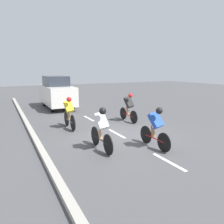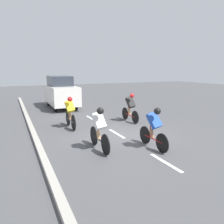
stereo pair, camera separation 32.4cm
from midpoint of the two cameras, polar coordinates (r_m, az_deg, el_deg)
ground_plane at (r=8.95m, az=1.29°, el=-6.25°), size 60.00×60.00×0.00m
lane_stripe_near at (r=6.75m, az=13.21°, el=-12.53°), size 0.12×1.40×0.01m
lane_stripe_mid at (r=9.25m, az=0.23°, el=-5.64°), size 0.12×1.40×0.01m
lane_stripe_far at (r=12.08m, az=-6.81°, el=-1.69°), size 0.12×1.40×0.01m
curb at (r=8.32m, az=-19.91°, el=-7.81°), size 0.20×26.61×0.14m
cyclist_blue at (r=7.49m, az=10.09°, el=-3.68°), size 0.43×1.64×1.47m
cyclist_yellow at (r=10.04m, az=-12.06°, el=-0.04°), size 0.40×1.70×1.49m
cyclist_white at (r=7.18m, az=-4.12°, el=-4.07°), size 0.40×1.72×1.51m
cyclist_black at (r=11.17m, az=3.55°, el=1.40°), size 0.40×1.69×1.49m
support_car at (r=15.64m, az=-14.83°, el=5.02°), size 1.70×4.25×2.20m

